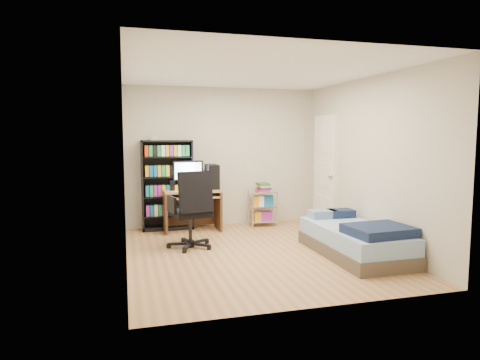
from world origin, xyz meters
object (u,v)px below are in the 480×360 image
object	(u,v)px
media_shelf	(167,184)
bed	(356,239)
office_chair	(191,223)
computer_desk	(197,193)

from	to	relation	value
media_shelf	bed	world-z (taller)	media_shelf
media_shelf	bed	bearing A→B (deg)	-45.29
media_shelf	office_chair	xyz separation A→B (m)	(0.21, -1.35, -0.44)
computer_desk	media_shelf	bearing A→B (deg)	159.83
media_shelf	bed	distance (m)	3.34
media_shelf	computer_desk	world-z (taller)	media_shelf
computer_desk	office_chair	size ratio (longest dim) A/B	1.06
computer_desk	bed	xyz separation A→B (m)	(1.83, -2.16, -0.43)
media_shelf	office_chair	size ratio (longest dim) A/B	1.42
computer_desk	office_chair	bearing A→B (deg)	-103.50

